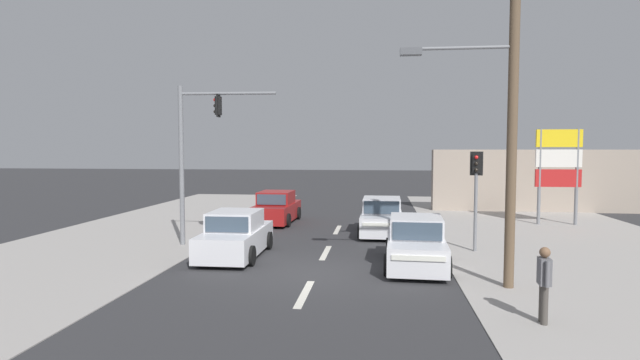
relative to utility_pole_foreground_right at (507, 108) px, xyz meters
name	(u,v)px	position (x,y,z in m)	size (l,w,h in m)	color
ground_plane	(315,274)	(-5.10, 0.85, -4.70)	(140.00, 140.00, 0.00)	#303033
lane_dash_near	(305,294)	(-5.10, -1.15, -4.70)	(0.20, 2.40, 0.01)	silver
lane_dash_mid	(326,253)	(-5.10, 3.85, -4.70)	(0.20, 2.40, 0.01)	silver
lane_dash_far	(337,230)	(-5.10, 8.85, -4.70)	(0.20, 2.40, 0.01)	silver
kerb_right_verge	(610,266)	(3.90, 2.85, -4.69)	(10.00, 44.00, 0.02)	#A39E99
kerb_left_verge	(113,242)	(-13.60, 4.85, -4.69)	(8.00, 40.00, 0.02)	#A39E99
utility_pole_foreground_right	(507,108)	(0.00, 0.00, 0.00)	(3.78, 0.28, 8.70)	brown
traffic_signal_mast	(195,144)	(-10.10, 4.61, -0.87)	(3.69, 0.44, 6.00)	slate
pedestal_signal_right_kerb	(476,184)	(0.15, 4.65, -2.28)	(0.44, 0.31, 3.56)	slate
shopping_plaza_sign	(558,163)	(5.24, 11.54, -1.72)	(2.10, 0.16, 4.60)	slate
shopfront_wall_far	(537,181)	(5.90, 16.85, -2.90)	(12.00, 1.00, 3.60)	#A39384
sedan_oncoming_mid	(276,208)	(-8.28, 10.66, -4.00)	(1.97, 4.28, 1.56)	maroon
sedan_crossing_left	(382,218)	(-3.13, 7.99, -4.00)	(1.94, 4.26, 1.56)	silver
sedan_kerbside_parked	(236,236)	(-8.07, 2.91, -4.00)	(1.92, 4.25, 1.56)	silver
sedan_oncoming_near	(416,244)	(-2.10, 2.18, -4.00)	(2.02, 4.30, 1.56)	silver
pedestrian_at_kerb	(544,281)	(0.17, -2.71, -3.78)	(0.24, 0.56, 1.63)	#47423D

